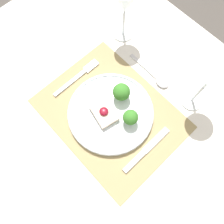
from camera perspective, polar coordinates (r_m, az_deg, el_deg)
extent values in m
plane|color=#4C4742|center=(1.45, -0.17, -10.06)|extent=(8.00, 8.00, 0.00)
cube|color=white|center=(0.71, -0.35, -0.88)|extent=(1.21, 0.96, 0.03)
cylinder|color=white|center=(1.39, -3.17, 21.08)|extent=(0.06, 0.06, 0.74)
cube|color=#9E895B|center=(0.70, -0.36, -0.46)|extent=(0.44, 0.34, 0.00)
cylinder|color=silver|center=(0.69, 0.00, -0.32)|extent=(0.27, 0.27, 0.02)
torus|color=silver|center=(0.68, 0.00, -0.11)|extent=(0.27, 0.27, 0.01)
cube|color=beige|center=(0.67, -2.10, -0.26)|extent=(0.09, 0.08, 0.02)
ellipsoid|color=maroon|center=(0.66, -2.15, 0.17)|extent=(0.03, 0.03, 0.01)
cylinder|color=#84B256|center=(0.69, 2.38, 4.33)|extent=(0.01, 0.01, 0.02)
sphere|color=#387A28|center=(0.67, 2.48, 5.27)|extent=(0.05, 0.05, 0.05)
cylinder|color=#84B256|center=(0.67, 4.68, -2.03)|extent=(0.01, 0.01, 0.02)
sphere|color=#387A28|center=(0.64, 4.85, -1.38)|extent=(0.05, 0.05, 0.05)
cube|color=silver|center=(0.75, -10.91, 7.46)|extent=(0.01, 0.13, 0.01)
cube|color=silver|center=(0.77, -5.50, 11.84)|extent=(0.02, 0.05, 0.01)
cube|color=silver|center=(0.66, 5.84, -12.72)|extent=(0.02, 0.08, 0.01)
cube|color=silver|center=(0.68, 11.40, -7.19)|extent=(0.02, 0.10, 0.00)
cube|color=silver|center=(0.78, 8.43, 11.63)|extent=(0.13, 0.01, 0.01)
ellipsoid|color=silver|center=(0.75, 13.06, 7.56)|extent=(0.05, 0.04, 0.01)
cylinder|color=white|center=(0.76, 20.09, 2.93)|extent=(0.07, 0.07, 0.01)
cylinder|color=white|center=(0.72, 21.37, 4.37)|extent=(0.01, 0.01, 0.09)
cone|color=white|center=(0.64, 24.25, 7.57)|extent=(0.09, 0.09, 0.09)
cylinder|color=white|center=(0.85, 2.88, 19.85)|extent=(0.07, 0.07, 0.01)
cylinder|color=white|center=(0.81, 3.07, 22.15)|extent=(0.01, 0.01, 0.10)
cone|color=white|center=(0.74, 3.49, 26.98)|extent=(0.09, 0.09, 0.09)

